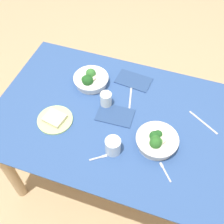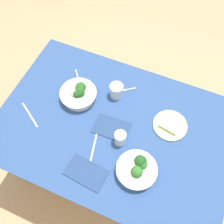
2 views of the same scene
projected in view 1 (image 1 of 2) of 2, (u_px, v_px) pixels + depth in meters
The scene contains 13 objects.
ground_plane at pixel (113, 173), 2.19m from camera, with size 6.00×6.00×0.00m, color tan.
dining_table at pixel (113, 128), 1.71m from camera, with size 1.36×0.92×0.73m.
broccoli_bowl_far at pixel (157, 141), 1.47m from camera, with size 0.22×0.22×0.10m.
broccoli_bowl_near at pixel (90, 80), 1.74m from camera, with size 0.21×0.21×0.10m.
bread_side_plate at pixel (55, 119), 1.59m from camera, with size 0.20×0.20×0.03m.
water_glass_center at pixel (106, 99), 1.64m from camera, with size 0.07×0.07×0.09m, color silver.
water_glass_side at pixel (113, 146), 1.45m from camera, with size 0.08×0.08×0.09m, color silver.
fork_by_far_bowl at pixel (165, 171), 1.41m from camera, with size 0.08×0.09×0.00m.
fork_by_near_bowl at pixel (99, 157), 1.46m from camera, with size 0.08×0.06×0.00m.
table_knife_left at pixel (203, 122), 1.59m from camera, with size 0.20×0.01×0.00m, color #B7B7BC.
table_knife_right at pixel (130, 100), 1.69m from camera, with size 0.20×0.01×0.00m, color #B7B7BC.
napkin_folded_upper at pixel (115, 115), 1.62m from camera, with size 0.21×0.13×0.01m, color navy.
napkin_folded_lower at pixel (134, 80), 1.79m from camera, with size 0.21×0.13×0.01m, color navy.
Camera 1 is at (-0.31, 0.92, 2.02)m, focal length 46.04 mm.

